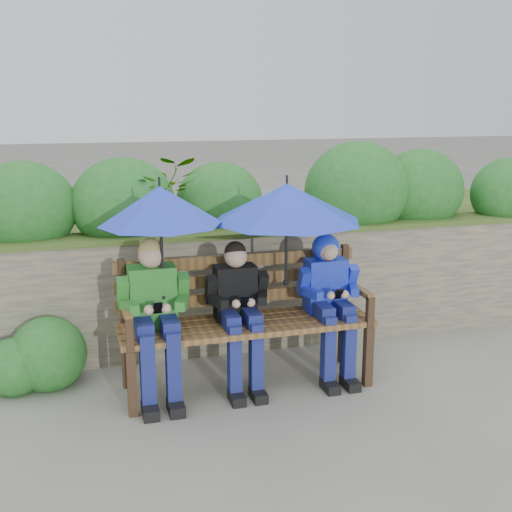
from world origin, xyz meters
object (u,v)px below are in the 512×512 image
object	(u,v)px
umbrella_right	(287,203)
umbrella_left	(160,206)
boy_middle	(239,307)
park_bench	(244,312)
boy_right	(329,292)
boy_left	(155,311)

from	to	relation	value
umbrella_right	umbrella_left	bearing A→B (deg)	-177.28
boy_middle	umbrella_right	xyz separation A→B (m)	(0.38, 0.06, 0.73)
park_bench	boy_middle	bearing A→B (deg)	-127.85
boy_middle	umbrella_left	bearing A→B (deg)	178.32
boy_right	umbrella_right	world-z (taller)	umbrella_right
boy_middle	umbrella_left	size ratio (longest dim) A/B	1.28
boy_middle	park_bench	bearing A→B (deg)	52.15
umbrella_left	umbrella_right	xyz separation A→B (m)	(0.92, 0.04, -0.03)
boy_right	park_bench	bearing A→B (deg)	173.73
park_bench	boy_middle	size ratio (longest dim) A/B	1.69
boy_middle	umbrella_right	world-z (taller)	umbrella_right
boy_middle	umbrella_right	bearing A→B (deg)	8.93
boy_right	umbrella_left	bearing A→B (deg)	179.79
boy_middle	umbrella_left	distance (m)	0.93
park_bench	boy_middle	xyz separation A→B (m)	(-0.06, -0.08, 0.07)
boy_left	boy_middle	bearing A→B (deg)	0.58
umbrella_left	umbrella_right	size ratio (longest dim) A/B	0.77
boy_left	boy_middle	distance (m)	0.60
park_bench	boy_left	world-z (taller)	boy_left
boy_left	boy_middle	size ratio (longest dim) A/B	1.05
park_bench	boy_right	size ratio (longest dim) A/B	1.68
boy_right	umbrella_right	distance (m)	0.77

